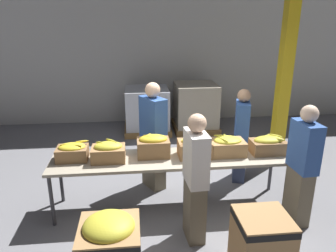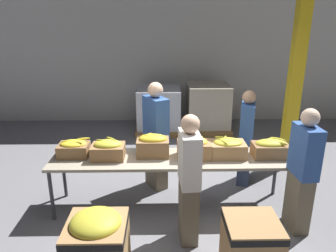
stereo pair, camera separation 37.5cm
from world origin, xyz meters
name	(u,v)px [view 1 (the left image)]	position (x,y,z in m)	size (l,w,h in m)	color
ground_plane	(172,205)	(0.00, 0.00, 0.00)	(30.00, 30.00, 0.00)	slate
wall_back	(152,41)	(0.00, 4.09, 2.00)	(16.00, 0.08, 4.00)	#B7B7B2
sorting_table	(172,161)	(0.00, 0.00, 0.71)	(3.27, 0.71, 0.75)	#9E937F
banana_box_0	(72,151)	(-1.33, 0.08, 0.87)	(0.42, 0.30, 0.24)	olive
banana_box_1	(108,151)	(-0.85, 0.00, 0.88)	(0.44, 0.32, 0.27)	olive
banana_box_2	(153,145)	(-0.25, 0.09, 0.91)	(0.44, 0.32, 0.31)	olive
banana_box_3	(195,147)	(0.31, 0.01, 0.89)	(0.44, 0.32, 0.30)	olive
banana_box_4	(227,146)	(0.78, 0.03, 0.88)	(0.47, 0.34, 0.27)	#A37A4C
banana_box_5	(268,145)	(1.36, 0.01, 0.88)	(0.48, 0.31, 0.25)	olive
volunteer_0	(153,137)	(-0.21, 0.60, 0.83)	(0.41, 0.50, 1.68)	#6B604C
volunteer_1	(241,136)	(1.20, 0.69, 0.76)	(0.31, 0.45, 1.53)	#2D3856
volunteer_2	(195,180)	(0.19, -0.72, 0.79)	(0.24, 0.44, 1.58)	#6B604C
volunteer_3	(302,167)	(1.58, -0.54, 0.79)	(0.24, 0.44, 1.59)	#6B604C
donation_bin_0	(110,249)	(-0.77, -1.37, 0.42)	(0.60, 0.60, 0.79)	#A37A4C
donation_bin_1	(261,243)	(0.77, -1.37, 0.37)	(0.54, 0.54, 0.68)	#A37A4C
support_pillar	(287,52)	(2.16, 1.40, 2.00)	(0.21, 0.21, 4.00)	gold
pallet_stack_0	(196,107)	(0.95, 3.24, 0.54)	(1.03, 1.03, 1.10)	olive
pallet_stack_1	(147,110)	(-0.19, 3.25, 0.50)	(1.06, 1.06, 1.02)	olive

